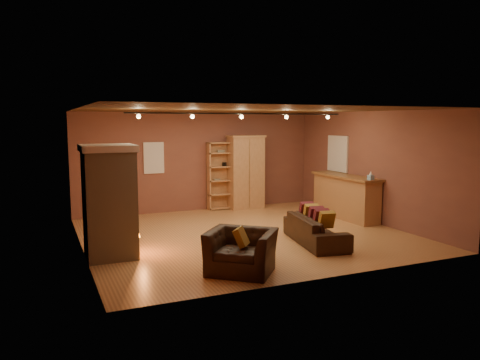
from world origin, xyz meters
name	(u,v)px	position (x,y,z in m)	size (l,w,h in m)	color
floor	(245,234)	(0.00, 0.00, 0.00)	(7.00, 7.00, 0.00)	#AA6D3C
ceiling	(245,110)	(0.00, 0.00, 2.80)	(7.00, 7.00, 0.00)	#57391B
back_wall	(199,162)	(0.00, 3.25, 1.40)	(7.00, 0.02, 2.80)	brown
left_wall	(80,181)	(-3.50, 0.00, 1.40)	(0.02, 6.50, 2.80)	brown
right_wall	(371,167)	(3.50, 0.00, 1.40)	(0.02, 6.50, 2.80)	brown
fireplace	(110,202)	(-3.04, -0.60, 1.06)	(1.01, 0.98, 2.12)	tan
back_window	(154,158)	(-1.30, 3.23, 1.55)	(0.56, 0.04, 0.86)	white
bookcase	(220,175)	(0.62, 3.15, 0.99)	(0.80, 0.31, 1.95)	tan
armoire	(246,172)	(1.36, 2.98, 1.08)	(1.06, 0.60, 2.14)	tan
bar_counter	(345,196)	(3.20, 0.63, 0.58)	(0.63, 2.38, 1.14)	tan
tissue_box	(371,176)	(3.15, -0.43, 1.23)	(0.12, 0.12, 0.21)	#85B0D5
right_window	(338,154)	(3.47, 1.40, 1.65)	(0.05, 0.90, 1.00)	white
loveseat	(316,225)	(1.04, -1.30, 0.40)	(0.92, 2.04, 0.80)	black
armchair	(241,244)	(-1.15, -2.41, 0.48)	(1.31, 1.26, 0.97)	black
coffee_table	(253,241)	(-0.66, -1.84, 0.36)	(0.66, 0.66, 0.42)	#915F34
track_rail	(241,115)	(0.00, 0.20, 2.69)	(5.20, 0.09, 0.13)	black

